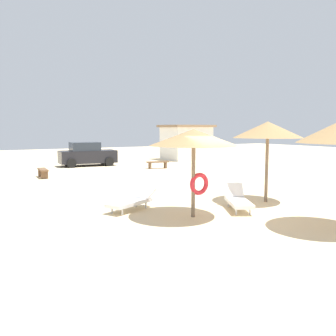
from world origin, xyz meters
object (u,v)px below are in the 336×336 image
Objects in this scene: parasol_4 at (194,139)px; parked_car at (87,155)px; lounger_3 at (238,200)px; bench_0 at (158,163)px; parasol_3 at (268,130)px; lounger_4 at (132,201)px; beach_cabana at (186,142)px; bench_1 at (43,171)px.

parked_car is at bearing 83.85° from parasol_4.
lounger_3 reaches higher than bench_0.
parasol_3 is 1.10× the size of parasol_4.
parasol_4 is at bearing -55.13° from lounger_4.
beach_cabana reaches higher than lounger_3.
beach_cabana is (7.29, 17.04, -1.13)m from parasol_3.
parasol_3 reaches higher than lounger_3.
lounger_4 is 15.17m from parked_car.
lounger_4 is at bearing 124.87° from parasol_4.
lounger_4 is 20.02m from beach_cabana.
lounger_4 is 0.49× the size of parked_car.
bench_1 is 6.49m from parked_car.
parked_car is at bearing -173.79° from beach_cabana.
parasol_4 is at bearing -177.07° from lounger_3.
beach_cabana is (9.06, 17.55, 1.20)m from lounger_3.
bench_0 is at bearing 6.93° from bench_1.
beach_cabana is (9.13, 0.99, 0.71)m from parked_car.
parasol_4 is (-3.63, -0.61, -0.25)m from parasol_3.
bench_0 is (3.56, 12.45, 0.02)m from lounger_3.
beach_cabana is (10.92, 17.64, -0.88)m from parasol_4.
parked_car is 9.21m from beach_cabana.
parked_car is at bearing 90.22° from lounger_3.
lounger_3 is 1.28× the size of bench_1.
lounger_4 is at bearing 151.31° from lounger_3.
lounger_3 reaches higher than lounger_4.
parasol_3 is at bearing 9.49° from parasol_4.
parked_car is (-0.06, 16.56, 0.50)m from lounger_3.
parasol_3 is at bearing -83.46° from parked_car.
lounger_4 reaches higher than bench_1.
parasol_4 is at bearing -113.35° from bench_0.
beach_cabana is at bearing 42.81° from bench_0.
parked_car is (-3.62, 4.11, 0.48)m from bench_0.
parasol_3 is 12.70m from bench_1.
bench_0 is 0.39× the size of beach_cabana.
bench_0 is (1.78, 11.94, -2.31)m from parasol_3.
bench_1 is (-2.27, 11.61, -2.06)m from parasol_4.
lounger_3 is (1.86, 0.10, -2.08)m from parasol_4.
beach_cabana reaches higher than parasol_4.
parasol_4 is at bearing -170.51° from parasol_3.
parasol_3 is 18.56m from beach_cabana.
bench_1 is at bearing 109.70° from lounger_3.
parasol_3 reaches higher than bench_0.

